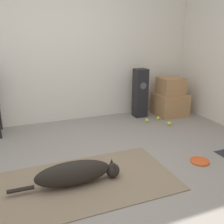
% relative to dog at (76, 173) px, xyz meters
% --- Properties ---
extents(ground_plane, '(12.00, 12.00, 0.00)m').
position_rel_dog_xyz_m(ground_plane, '(0.22, 0.02, -0.14)').
color(ground_plane, gray).
extents(wall_back, '(8.00, 0.06, 2.55)m').
position_rel_dog_xyz_m(wall_back, '(0.22, 2.12, 1.14)').
color(wall_back, silver).
rests_on(wall_back, ground_plane).
extents(area_rug, '(1.94, 1.05, 0.01)m').
position_rel_dog_xyz_m(area_rug, '(0.08, 0.01, -0.13)').
color(area_rug, '#847056').
rests_on(area_rug, ground_plane).
extents(dog, '(1.16, 0.24, 0.26)m').
position_rel_dog_xyz_m(dog, '(0.00, 0.00, 0.00)').
color(dog, black).
rests_on(dog, area_rug).
extents(frisbee, '(0.23, 0.23, 0.03)m').
position_rel_dog_xyz_m(frisbee, '(1.53, -0.09, -0.12)').
color(frisbee, '#DB511E').
rests_on(frisbee, ground_plane).
extents(cardboard_box_lower, '(0.56, 0.51, 0.41)m').
position_rel_dog_xyz_m(cardboard_box_lower, '(2.26, 1.65, 0.07)').
color(cardboard_box_lower, '#A87A4C').
rests_on(cardboard_box_lower, ground_plane).
extents(cardboard_box_upper, '(0.44, 0.40, 0.32)m').
position_rel_dog_xyz_m(cardboard_box_upper, '(2.24, 1.65, 0.44)').
color(cardboard_box_upper, '#A87A4C').
rests_on(cardboard_box_upper, cardboard_box_lower).
extents(floor_speaker, '(0.23, 0.23, 0.91)m').
position_rel_dog_xyz_m(floor_speaker, '(1.68, 1.80, 0.32)').
color(floor_speaker, black).
rests_on(floor_speaker, ground_plane).
extents(tennis_ball_by_boxes, '(0.07, 0.07, 0.07)m').
position_rel_dog_xyz_m(tennis_ball_by_boxes, '(1.64, 1.44, -0.10)').
color(tennis_ball_by_boxes, '#C6E033').
rests_on(tennis_ball_by_boxes, ground_plane).
extents(tennis_ball_near_speaker, '(0.07, 0.07, 0.07)m').
position_rel_dog_xyz_m(tennis_ball_near_speaker, '(1.89, 1.47, -0.10)').
color(tennis_ball_near_speaker, '#C6E033').
rests_on(tennis_ball_near_speaker, ground_plane).
extents(tennis_ball_loose_on_carpet, '(0.07, 0.07, 0.07)m').
position_rel_dog_xyz_m(tennis_ball_loose_on_carpet, '(1.92, 1.16, -0.10)').
color(tennis_ball_loose_on_carpet, '#C6E033').
rests_on(tennis_ball_loose_on_carpet, ground_plane).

